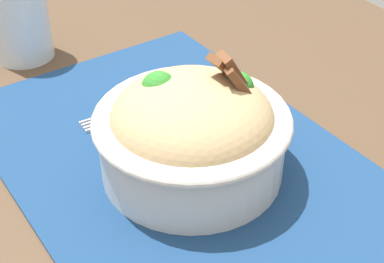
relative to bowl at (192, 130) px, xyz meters
The scene contains 5 objects.
table 0.15m from the bowl, 20.82° to the left, with size 1.22×0.99×0.77m.
placemat 0.06m from the bowl, ahead, with size 0.47×0.33×0.00m, color navy.
bowl is the anchor object (origin of this frame).
fork 0.14m from the bowl, ahead, with size 0.02×0.13×0.00m.
drinking_glass 0.34m from the bowl, 10.63° to the left, with size 0.08×0.08×0.12m.
Camera 1 is at (-0.46, 0.22, 1.17)m, focal length 54.78 mm.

